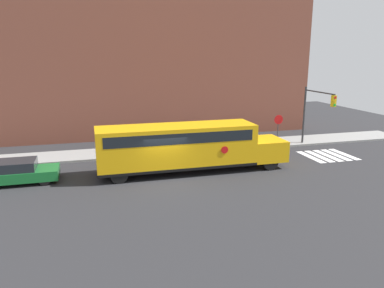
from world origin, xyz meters
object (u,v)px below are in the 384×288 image
school_bus (185,145)px  traffic_light (315,108)px  parked_car (17,172)px  stop_sign (278,125)px

school_bus → traffic_light: 11.54m
parked_car → traffic_light: size_ratio=0.92×
stop_sign → parked_car: bearing=-167.3°
parked_car → stop_sign: bearing=12.7°
parked_car → traffic_light: traffic_light is taller
parked_car → traffic_light: bearing=7.3°
traffic_light → parked_car: bearing=-172.7°
parked_car → stop_sign: (18.55, 4.19, 0.99)m
stop_sign → school_bus: bearing=-152.2°
parked_car → traffic_light: 21.02m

